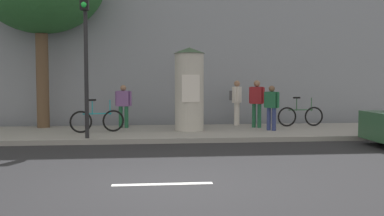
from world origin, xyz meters
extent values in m
plane|color=#232326|center=(0.00, 0.00, 0.00)|extent=(80.00, 80.00, 0.00)
cube|color=gray|center=(0.00, 7.00, 0.07)|extent=(36.00, 4.00, 0.15)
cube|color=silver|center=(0.00, 0.00, 0.00)|extent=(1.80, 0.16, 0.01)
cube|color=gray|center=(0.00, 12.00, 5.08)|extent=(36.00, 5.00, 10.16)
cylinder|color=black|center=(-2.02, 5.35, 2.00)|extent=(0.12, 0.12, 3.70)
sphere|color=green|center=(-2.02, 5.04, 3.98)|extent=(0.16, 0.16, 0.16)
cylinder|color=#B2ADA3|center=(1.17, 7.06, 1.45)|extent=(0.98, 0.98, 2.61)
cone|color=#334C33|center=(1.17, 7.06, 2.86)|extent=(1.07, 1.07, 0.20)
cube|color=silver|center=(1.17, 6.56, 1.58)|extent=(0.59, 0.02, 0.90)
cylinder|color=brown|center=(-3.98, 8.49, 1.83)|extent=(0.44, 0.44, 3.36)
cylinder|color=navy|center=(4.01, 6.67, 0.53)|extent=(0.14, 0.14, 0.77)
cylinder|color=navy|center=(3.88, 6.83, 0.53)|extent=(0.14, 0.14, 0.77)
cube|color=#1E5938|center=(3.94, 6.75, 1.19)|extent=(0.45, 0.47, 0.54)
cylinder|color=#1E5938|center=(4.11, 6.56, 1.19)|extent=(0.09, 0.09, 0.52)
cylinder|color=#1E5938|center=(3.78, 6.94, 1.19)|extent=(0.09, 0.09, 0.52)
sphere|color=brown|center=(3.94, 6.75, 1.57)|extent=(0.21, 0.21, 0.21)
cylinder|color=#1E5938|center=(-1.20, 8.13, 0.54)|extent=(0.14, 0.14, 0.77)
cylinder|color=#1E5938|center=(-0.99, 8.08, 0.54)|extent=(0.14, 0.14, 0.77)
cube|color=#724C84|center=(-1.09, 8.11, 1.20)|extent=(0.47, 0.33, 0.55)
cylinder|color=#724C84|center=(-1.34, 8.16, 1.20)|extent=(0.09, 0.09, 0.52)
cylinder|color=#724C84|center=(-0.84, 8.05, 1.20)|extent=(0.09, 0.09, 0.52)
sphere|color=#8C664C|center=(-1.09, 8.11, 1.58)|extent=(0.21, 0.21, 0.21)
cylinder|color=#1E5938|center=(3.75, 7.61, 0.58)|extent=(0.14, 0.14, 0.86)
cylinder|color=#1E5938|center=(3.58, 7.73, 0.58)|extent=(0.14, 0.14, 0.86)
cube|color=maroon|center=(3.67, 7.67, 1.31)|extent=(0.47, 0.43, 0.61)
cylinder|color=maroon|center=(3.87, 7.53, 1.31)|extent=(0.09, 0.09, 0.58)
cylinder|color=maroon|center=(3.46, 7.81, 1.31)|extent=(0.09, 0.09, 0.58)
sphere|color=#8C664C|center=(3.67, 7.67, 1.74)|extent=(0.23, 0.23, 0.23)
cylinder|color=silver|center=(3.19, 8.68, 0.58)|extent=(0.14, 0.14, 0.85)
cylinder|color=silver|center=(3.08, 8.47, 0.58)|extent=(0.14, 0.14, 0.85)
cube|color=silver|center=(3.13, 8.58, 1.31)|extent=(0.43, 0.54, 0.61)
cylinder|color=silver|center=(3.26, 8.83, 1.31)|extent=(0.09, 0.09, 0.57)
cylinder|color=silver|center=(3.00, 8.32, 1.31)|extent=(0.09, 0.09, 0.57)
sphere|color=#8C664C|center=(3.13, 8.58, 1.73)|extent=(0.23, 0.23, 0.23)
cube|color=#4C4C51|center=(2.97, 8.66, 1.28)|extent=(0.27, 0.32, 0.36)
torus|color=black|center=(-2.39, 6.67, 0.51)|extent=(0.71, 0.24, 0.72)
torus|color=black|center=(-1.37, 6.95, 0.51)|extent=(0.71, 0.24, 0.72)
cylinder|color=teal|center=(-1.88, 6.81, 0.76)|extent=(0.92, 0.28, 0.04)
cylinder|color=teal|center=(-2.03, 6.77, 0.96)|extent=(0.04, 0.04, 0.45)
cylinder|color=teal|center=(-1.47, 6.92, 0.96)|extent=(0.04, 0.04, 0.50)
cube|color=black|center=(-2.03, 6.77, 1.21)|extent=(0.26, 0.16, 0.06)
torus|color=black|center=(4.87, 7.91, 0.51)|extent=(0.72, 0.10, 0.72)
torus|color=black|center=(5.92, 7.97, 0.51)|extent=(0.72, 0.10, 0.72)
cylinder|color=#2D5938|center=(5.40, 7.94, 0.76)|extent=(0.95, 0.10, 0.04)
cylinder|color=#2D5938|center=(5.24, 7.93, 0.96)|extent=(0.04, 0.04, 0.45)
cylinder|color=#2D5938|center=(5.82, 7.97, 0.96)|extent=(0.04, 0.04, 0.50)
cube|color=black|center=(5.24, 7.93, 1.21)|extent=(0.25, 0.11, 0.06)
cylinder|color=black|center=(6.62, 4.52, 0.32)|extent=(0.64, 0.23, 0.64)
camera|label=1|loc=(-0.28, -7.72, 1.85)|focal=41.06mm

